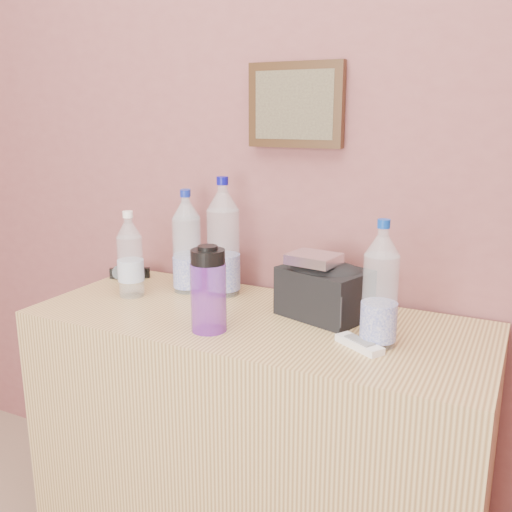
% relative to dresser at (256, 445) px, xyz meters
% --- Properties ---
extents(picture_frame, '(0.30, 0.03, 0.25)m').
position_rel_dresser_xyz_m(picture_frame, '(0.00, 0.27, 0.99)').
color(picture_frame, '#382311').
rests_on(picture_frame, room_shell).
extents(dresser, '(1.30, 0.54, 0.81)m').
position_rel_dresser_xyz_m(dresser, '(0.00, 0.00, 0.00)').
color(dresser, '#9E814F').
rests_on(dresser, ground).
extents(pet_large_a, '(0.09, 0.09, 0.33)m').
position_rel_dresser_xyz_m(pet_large_a, '(-0.34, 0.17, 0.55)').
color(pet_large_a, white).
rests_on(pet_large_a, dresser).
extents(pet_large_b, '(0.09, 0.09, 0.33)m').
position_rel_dresser_xyz_m(pet_large_b, '(-0.31, 0.13, 0.55)').
color(pet_large_b, '#A8BBD2').
rests_on(pet_large_b, dresser).
extents(pet_large_c, '(0.10, 0.10, 0.37)m').
position_rel_dresser_xyz_m(pet_large_c, '(-0.19, 0.15, 0.57)').
color(pet_large_c, '#ACCAD8').
rests_on(pet_large_c, dresser).
extents(pet_large_d, '(0.09, 0.09, 0.32)m').
position_rel_dresser_xyz_m(pet_large_d, '(0.36, -0.04, 0.55)').
color(pet_large_d, silver).
rests_on(pet_large_d, dresser).
extents(pet_small, '(0.08, 0.08, 0.27)m').
position_rel_dresser_xyz_m(pet_small, '(-0.44, 0.01, 0.53)').
color(pet_small, silver).
rests_on(pet_small, dresser).
extents(nalgene_bottle, '(0.09, 0.09, 0.23)m').
position_rel_dresser_xyz_m(nalgene_bottle, '(-0.07, -0.14, 0.52)').
color(nalgene_bottle, purple).
rests_on(nalgene_bottle, dresser).
extents(sunglasses, '(0.15, 0.12, 0.04)m').
position_rel_dresser_xyz_m(sunglasses, '(-0.58, 0.16, 0.42)').
color(sunglasses, black).
rests_on(sunglasses, dresser).
extents(ac_remote, '(0.14, 0.11, 0.02)m').
position_rel_dresser_xyz_m(ac_remote, '(0.32, -0.08, 0.42)').
color(ac_remote, silver).
rests_on(ac_remote, dresser).
extents(toiletry_bag, '(0.27, 0.23, 0.16)m').
position_rel_dresser_xyz_m(toiletry_bag, '(0.17, 0.10, 0.49)').
color(toiletry_bag, black).
rests_on(toiletry_bag, dresser).
extents(foil_packet, '(0.15, 0.13, 0.03)m').
position_rel_dresser_xyz_m(foil_packet, '(0.14, 0.07, 0.58)').
color(foil_packet, silver).
rests_on(foil_packet, toiletry_bag).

